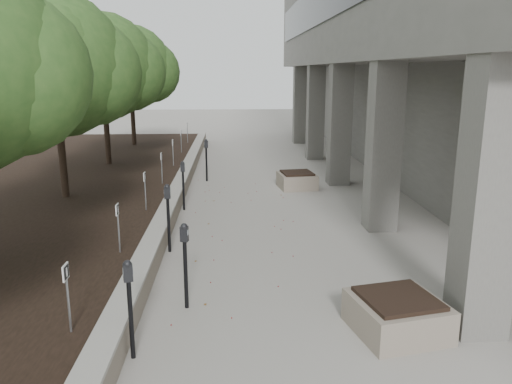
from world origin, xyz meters
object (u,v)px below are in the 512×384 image
object	(u,v)px
planter_back	(297,180)
planter_front	(397,314)
crabapple_tree_4	(104,89)
parking_meter_3	(168,218)
crabapple_tree_5	(131,85)
parking_meter_1	(130,310)
parking_meter_5	(206,160)
crabapple_tree_3	(57,96)
parking_meter_4	(183,186)
parking_meter_2	(185,266)

from	to	relation	value
planter_back	planter_front	bearing A→B (deg)	-88.20
crabapple_tree_4	planter_front	xyz separation A→B (m)	(7.03, -12.00, -2.83)
parking_meter_3	planter_front	distance (m)	5.22
crabapple_tree_5	planter_back	xyz separation A→B (m)	(6.73, -7.59, -2.85)
crabapple_tree_4	parking_meter_1	size ratio (longest dim) A/B	3.87
parking_meter_1	planter_front	bearing A→B (deg)	-9.59
planter_back	parking_meter_5	bearing A→B (deg)	158.54
parking_meter_3	planter_front	size ratio (longest dim) A/B	1.21
crabapple_tree_4	crabapple_tree_3	bearing A→B (deg)	-90.00
parking_meter_4	parking_meter_5	distance (m)	3.75
crabapple_tree_4	parking_meter_3	distance (m)	9.34
crabapple_tree_3	crabapple_tree_5	xyz separation A→B (m)	(0.00, 10.00, 0.00)
planter_front	planter_back	world-z (taller)	planter_front
crabapple_tree_4	planter_front	bearing A→B (deg)	-59.65
parking_meter_1	planter_back	world-z (taller)	parking_meter_1
crabapple_tree_4	planter_front	distance (m)	14.19
crabapple_tree_3	planter_front	bearing A→B (deg)	-44.90
planter_front	planter_back	distance (m)	9.42
parking_meter_1	parking_meter_4	xyz separation A→B (m)	(0.00, 7.40, -0.02)
crabapple_tree_5	planter_back	world-z (taller)	crabapple_tree_5
parking_meter_4	planter_front	distance (m)	7.86
parking_meter_5	parking_meter_2	bearing A→B (deg)	-100.86
parking_meter_1	crabapple_tree_4	bearing A→B (deg)	87.18
parking_meter_1	planter_front	world-z (taller)	parking_meter_1
crabapple_tree_5	parking_meter_5	bearing A→B (deg)	-59.94
parking_meter_3	parking_meter_4	world-z (taller)	parking_meter_3
parking_meter_5	planter_back	distance (m)	3.29
crabapple_tree_5	parking_meter_1	bearing A→B (deg)	-79.49
crabapple_tree_5	parking_meter_1	distance (m)	17.98
parking_meter_4	crabapple_tree_5	bearing A→B (deg)	105.16
crabapple_tree_3	parking_meter_1	xyz separation A→B (m)	(3.25, -7.52, -2.42)
crabapple_tree_3	parking_meter_3	size ratio (longest dim) A/B	3.66
parking_meter_2	planter_back	xyz separation A→B (m)	(2.88, 8.48, -0.45)
parking_meter_3	parking_meter_1	bearing A→B (deg)	-90.84
parking_meter_2	parking_meter_5	xyz separation A→B (m)	(-0.14, 9.67, 0.02)
crabapple_tree_3	crabapple_tree_4	world-z (taller)	same
parking_meter_2	parking_meter_4	size ratio (longest dim) A/B	1.05
crabapple_tree_4	parking_meter_1	bearing A→B (deg)	-75.44
parking_meter_5	planter_front	size ratio (longest dim) A/B	1.21
parking_meter_3	parking_meter_4	distance (m)	3.31
crabapple_tree_3	crabapple_tree_5	size ratio (longest dim) A/B	1.00
parking_meter_1	parking_meter_5	size ratio (longest dim) A/B	0.95
parking_meter_2	planter_back	size ratio (longest dim) A/B	1.25
crabapple_tree_3	parking_meter_2	distance (m)	7.57
crabapple_tree_5	planter_front	bearing A→B (deg)	-67.55
planter_back	crabapple_tree_3	bearing A→B (deg)	-160.28
parking_meter_1	parking_meter_2	distance (m)	1.57
parking_meter_2	parking_meter_5	size ratio (longest dim) A/B	0.98
parking_meter_4	planter_back	xyz separation A→B (m)	(3.48, 2.53, -0.42)
crabapple_tree_3	parking_meter_1	world-z (taller)	crabapple_tree_3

